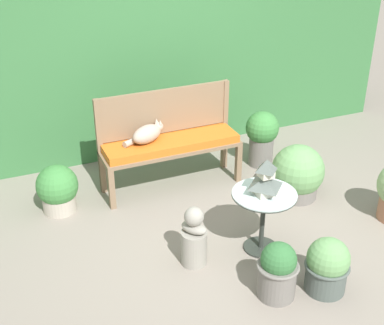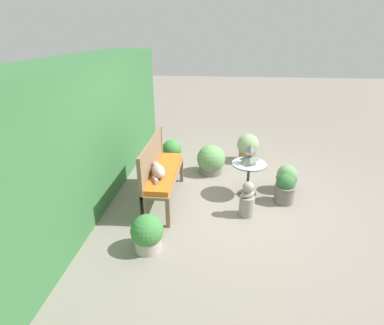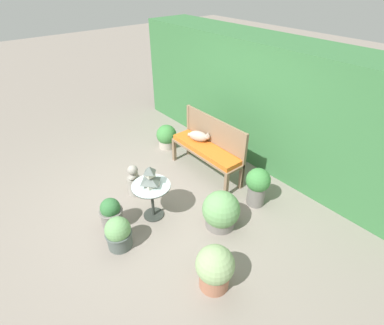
% 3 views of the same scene
% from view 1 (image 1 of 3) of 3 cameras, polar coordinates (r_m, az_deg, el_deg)
% --- Properties ---
extents(ground, '(30.00, 30.00, 0.00)m').
position_cam_1_polar(ground, '(5.14, 3.86, -7.99)').
color(ground, gray).
extents(foliage_hedge_back, '(6.40, 1.05, 2.23)m').
position_cam_1_polar(foliage_hedge_back, '(6.78, -5.59, 11.62)').
color(foliage_hedge_back, '#38703D').
rests_on(foliage_hedge_back, ground).
extents(garden_bench, '(1.51, 0.42, 0.57)m').
position_cam_1_polar(garden_bench, '(5.72, -2.23, 1.68)').
color(garden_bench, '#7F664C').
rests_on(garden_bench, ground).
extents(bench_backrest, '(1.51, 0.06, 1.07)m').
position_cam_1_polar(bench_backrest, '(5.76, -2.96, 4.95)').
color(bench_backrest, '#7F664C').
rests_on(bench_backrest, ground).
extents(cat, '(0.48, 0.33, 0.21)m').
position_cam_1_polar(cat, '(5.60, -4.83, 3.05)').
color(cat, '#A89989').
rests_on(cat, garden_bench).
extents(patio_table, '(0.58, 0.58, 0.59)m').
position_cam_1_polar(patio_table, '(4.78, 7.65, -4.61)').
color(patio_table, '#2D332D').
rests_on(patio_table, ground).
extents(pagoda_birdhouse, '(0.25, 0.25, 0.33)m').
position_cam_1_polar(pagoda_birdhouse, '(4.64, 7.86, -1.78)').
color(pagoda_birdhouse, beige).
rests_on(pagoda_birdhouse, patio_table).
extents(garden_bust, '(0.25, 0.28, 0.57)m').
position_cam_1_polar(garden_bust, '(4.68, 0.21, -8.17)').
color(garden_bust, gray).
rests_on(garden_bust, ground).
extents(potted_plant_patio_mid, '(0.42, 0.42, 0.50)m').
position_cam_1_polar(potted_plant_patio_mid, '(5.57, -14.14, -2.80)').
color(potted_plant_patio_mid, '#ADA393').
rests_on(potted_plant_patio_mid, ground).
extents(potted_plant_bench_left, '(0.35, 0.35, 0.50)m').
position_cam_1_polar(potted_plant_bench_left, '(4.41, 9.13, -11.31)').
color(potted_plant_bench_left, slate).
rests_on(potted_plant_bench_left, ground).
extents(potted_plant_table_near, '(0.37, 0.37, 0.49)m').
position_cam_1_polar(potted_plant_table_near, '(4.55, 14.23, -10.63)').
color(potted_plant_table_near, '#4C5651').
rests_on(potted_plant_table_near, ground).
extents(potted_plant_bench_right, '(0.39, 0.39, 0.66)m').
position_cam_1_polar(potted_plant_bench_right, '(6.28, 7.46, 2.88)').
color(potted_plant_bench_right, slate).
rests_on(potted_plant_bench_right, ground).
extents(potted_plant_hedge_corner, '(0.56, 0.56, 0.59)m').
position_cam_1_polar(potted_plant_hedge_corner, '(5.74, 11.19, -1.21)').
color(potted_plant_hedge_corner, slate).
rests_on(potted_plant_hedge_corner, ground).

